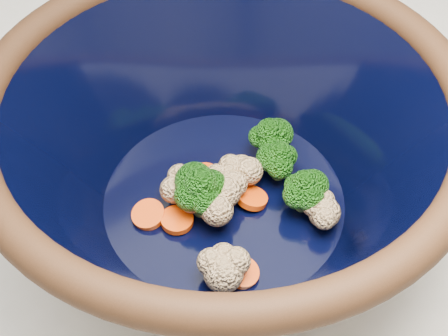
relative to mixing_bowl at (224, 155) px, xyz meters
The scene contains 2 objects.
mixing_bowl is the anchor object (origin of this frame).
vegetable_pile 0.04m from the mixing_bowl, 59.82° to the right, with size 0.16×0.13×0.06m.
Camera 1 is at (-0.10, -0.40, 1.37)m, focal length 50.00 mm.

